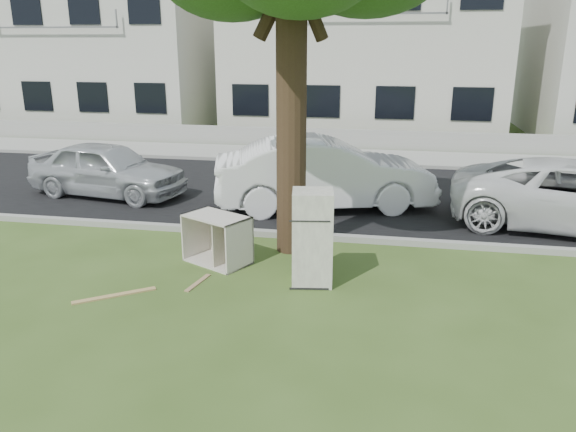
% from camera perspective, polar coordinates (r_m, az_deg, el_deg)
% --- Properties ---
extents(ground, '(120.00, 120.00, 0.00)m').
position_cam_1_polar(ground, '(8.85, 0.78, -7.60)').
color(ground, '#364F1C').
extents(road, '(120.00, 7.00, 0.01)m').
position_cam_1_polar(road, '(14.47, 4.85, 2.27)').
color(road, black).
rests_on(road, ground).
extents(kerb_near, '(120.00, 0.18, 0.12)m').
position_cam_1_polar(kerb_near, '(11.10, 2.95, -2.37)').
color(kerb_near, gray).
rests_on(kerb_near, ground).
extents(kerb_far, '(120.00, 0.18, 0.12)m').
position_cam_1_polar(kerb_far, '(17.91, 6.04, 5.12)').
color(kerb_far, gray).
rests_on(kerb_far, ground).
extents(sidewalk, '(120.00, 2.80, 0.01)m').
position_cam_1_polar(sidewalk, '(19.33, 6.40, 6.01)').
color(sidewalk, gray).
rests_on(sidewalk, ground).
extents(low_wall, '(120.00, 0.15, 0.70)m').
position_cam_1_polar(low_wall, '(20.84, 6.78, 7.77)').
color(low_wall, gray).
rests_on(low_wall, ground).
extents(townhouse_left, '(10.20, 8.16, 7.04)m').
position_cam_1_polar(townhouse_left, '(28.72, -17.84, 16.01)').
color(townhouse_left, beige).
rests_on(townhouse_left, ground).
extents(townhouse_center, '(11.22, 8.16, 7.44)m').
position_cam_1_polar(townhouse_center, '(25.46, 7.88, 17.05)').
color(townhouse_center, beige).
rests_on(townhouse_center, ground).
extents(fridge, '(0.71, 0.67, 1.53)m').
position_cam_1_polar(fridge, '(8.87, 2.49, -2.22)').
color(fridge, beige).
rests_on(fridge, ground).
extents(cabinet, '(1.29, 1.11, 0.86)m').
position_cam_1_polar(cabinet, '(9.89, -7.19, -2.34)').
color(cabinet, beige).
rests_on(cabinet, ground).
extents(plank_a, '(1.07, 0.83, 0.03)m').
position_cam_1_polar(plank_a, '(9.06, -17.20, -7.72)').
color(plank_a, '#A98A51').
rests_on(plank_a, ground).
extents(plank_b, '(0.74, 0.45, 0.02)m').
position_cam_1_polar(plank_b, '(10.03, -7.38, -4.62)').
color(plank_b, tan).
rests_on(plank_b, ground).
extents(plank_c, '(0.21, 0.72, 0.02)m').
position_cam_1_polar(plank_c, '(9.22, -9.14, -6.71)').
color(plank_c, '#9C7C56').
rests_on(plank_c, ground).
extents(car_center, '(5.30, 3.09, 1.65)m').
position_cam_1_polar(car_center, '(13.00, 3.68, 4.32)').
color(car_center, white).
rests_on(car_center, ground).
extents(car_left, '(4.24, 2.27, 1.37)m').
position_cam_1_polar(car_left, '(14.82, -17.89, 4.56)').
color(car_left, '#B4B7BB').
rests_on(car_left, ground).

